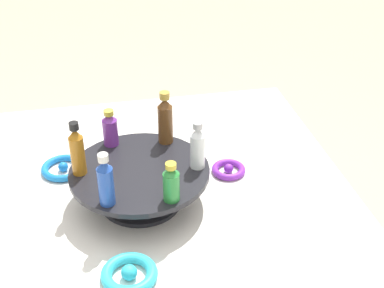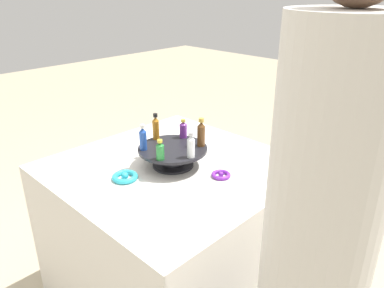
# 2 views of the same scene
# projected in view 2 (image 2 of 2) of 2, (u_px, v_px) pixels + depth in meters

# --- Properties ---
(party_table) EXTENTS (0.98, 0.98, 0.76)m
(party_table) POSITION_uv_depth(u_px,v_px,m) (175.00, 235.00, 1.83)
(party_table) COLOR silver
(party_table) RESTS_ON ground_plane
(display_stand) EXTENTS (0.31, 0.31, 0.09)m
(display_stand) POSITION_uv_depth(u_px,v_px,m) (173.00, 154.00, 1.66)
(display_stand) COLOR black
(display_stand) RESTS_ON party_table
(bottle_amber) EXTENTS (0.03, 0.03, 0.12)m
(bottle_amber) POSITION_uv_depth(u_px,v_px,m) (156.00, 127.00, 1.71)
(bottle_amber) COLOR #AD6B19
(bottle_amber) RESTS_ON display_stand
(bottle_blue) EXTENTS (0.03, 0.03, 0.12)m
(bottle_blue) POSITION_uv_depth(u_px,v_px,m) (143.00, 138.00, 1.60)
(bottle_blue) COLOR #234CAD
(bottle_blue) RESTS_ON display_stand
(bottle_green) EXTENTS (0.03, 0.03, 0.09)m
(bottle_green) POSITION_uv_depth(u_px,v_px,m) (160.00, 150.00, 1.52)
(bottle_green) COLOR #288438
(bottle_green) RESTS_ON display_stand
(bottle_clear) EXTENTS (0.03, 0.03, 0.11)m
(bottle_clear) POSITION_uv_depth(u_px,v_px,m) (191.00, 146.00, 1.53)
(bottle_clear) COLOR silver
(bottle_clear) RESTS_ON display_stand
(bottle_brown) EXTENTS (0.04, 0.04, 0.13)m
(bottle_brown) POSITION_uv_depth(u_px,v_px,m) (201.00, 133.00, 1.64)
(bottle_brown) COLOR brown
(bottle_brown) RESTS_ON display_stand
(bottle_purple) EXTENTS (0.04, 0.04, 0.09)m
(bottle_purple) POSITION_uv_depth(u_px,v_px,m) (183.00, 129.00, 1.74)
(bottle_purple) COLOR #702D93
(bottle_purple) RESTS_ON display_stand
(ribbon_bow_blue) EXTENTS (0.11, 0.11, 0.02)m
(ribbon_bow_blue) POSITION_uv_depth(u_px,v_px,m) (173.00, 143.00, 1.89)
(ribbon_bow_blue) COLOR blue
(ribbon_bow_blue) RESTS_ON party_table
(ribbon_bow_teal) EXTENTS (0.11, 0.11, 0.03)m
(ribbon_bow_teal) POSITION_uv_depth(u_px,v_px,m) (125.00, 177.00, 1.56)
(ribbon_bow_teal) COLOR #2DB7CC
(ribbon_bow_teal) RESTS_ON party_table
(ribbon_bow_purple) EXTENTS (0.08, 0.08, 0.02)m
(ribbon_bow_purple) POSITION_uv_depth(u_px,v_px,m) (221.00, 175.00, 1.58)
(ribbon_bow_purple) COLOR purple
(ribbon_bow_purple) RESTS_ON party_table
(person_figure) EXTENTS (0.28, 0.28, 1.63)m
(person_figure) POSITION_uv_depth(u_px,v_px,m) (313.00, 269.00, 0.98)
(person_figure) COLOR #282D42
(person_figure) RESTS_ON ground_plane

